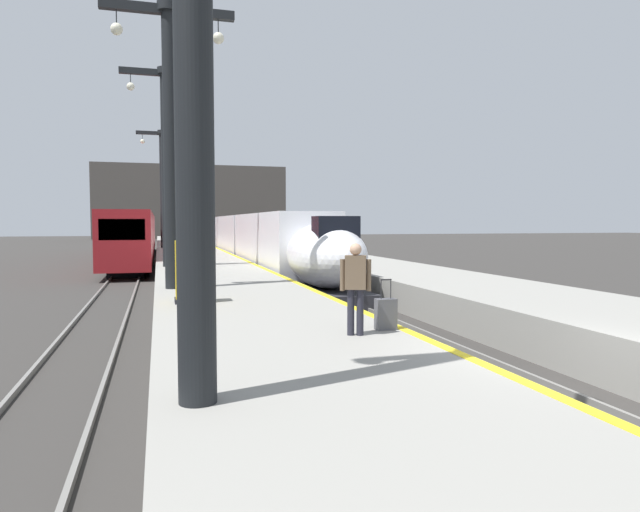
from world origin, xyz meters
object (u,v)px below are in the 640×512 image
(regional_train_adjacent, at_px, (136,234))
(station_column_mid, at_px, (170,117))
(highspeed_train_main, at_px, (226,234))
(rolling_suitcase, at_px, (386,314))
(passenger_near_edge, at_px, (356,282))
(ticket_machine_yellow, at_px, (189,274))
(station_column_far, at_px, (166,148))
(station_column_distant, at_px, (162,178))

(regional_train_adjacent, relative_size, station_column_mid, 4.17)
(highspeed_train_main, distance_m, rolling_suitcase, 44.82)
(passenger_near_edge, xyz_separation_m, ticket_machine_yellow, (-2.69, 5.18, -0.25))
(station_column_mid, bearing_deg, highspeed_train_main, 80.85)
(station_column_far, height_order, rolling_suitcase, station_column_far)
(ticket_machine_yellow, bearing_deg, station_column_mid, 96.03)
(station_column_far, relative_size, rolling_suitcase, 9.34)
(station_column_distant, bearing_deg, highspeed_train_main, 49.95)
(station_column_distant, bearing_deg, station_column_far, -90.00)
(station_column_mid, bearing_deg, regional_train_adjacent, 94.11)
(station_column_far, height_order, ticket_machine_yellow, station_column_far)
(highspeed_train_main, xyz_separation_m, rolling_suitcase, (-2.11, -44.77, -0.62))
(station_column_distant, distance_m, rolling_suitcase, 38.32)
(station_column_mid, xyz_separation_m, rolling_suitcase, (3.79, -8.14, -5.00))
(station_column_mid, distance_m, ticket_machine_yellow, 5.65)
(regional_train_adjacent, xyz_separation_m, passenger_near_edge, (5.24, -39.14, -0.09))
(station_column_far, distance_m, passenger_near_edge, 18.44)
(station_column_distant, height_order, rolling_suitcase, station_column_distant)
(regional_train_adjacent, distance_m, passenger_near_edge, 39.49)
(passenger_near_edge, bearing_deg, station_column_far, 99.79)
(station_column_distant, xyz_separation_m, passenger_near_edge, (3.04, -38.11, -4.71))
(regional_train_adjacent, bearing_deg, passenger_near_edge, -82.37)
(regional_train_adjacent, height_order, station_column_mid, station_column_mid)
(station_column_mid, height_order, passenger_near_edge, station_column_mid)
(station_column_far, height_order, passenger_near_edge, station_column_far)
(highspeed_train_main, height_order, station_column_far, station_column_far)
(highspeed_train_main, bearing_deg, regional_train_adjacent, -143.53)
(regional_train_adjacent, xyz_separation_m, station_column_far, (2.20, -21.52, 4.44))
(regional_train_adjacent, bearing_deg, rolling_suitcase, -81.22)
(station_column_far, relative_size, station_column_distant, 0.96)
(station_column_mid, relative_size, ticket_machine_yellow, 5.48)
(highspeed_train_main, bearing_deg, rolling_suitcase, -92.70)
(passenger_near_edge, distance_m, rolling_suitcase, 1.08)
(highspeed_train_main, xyz_separation_m, regional_train_adjacent, (-8.10, -5.99, 0.15))
(passenger_near_edge, bearing_deg, regional_train_adjacent, 97.63)
(station_column_distant, bearing_deg, station_column_mid, -90.00)
(regional_train_adjacent, relative_size, rolling_suitcase, 37.27)
(highspeed_train_main, relative_size, station_column_distant, 7.86)
(station_column_distant, distance_m, ticket_machine_yellow, 33.30)
(station_column_far, height_order, station_column_distant, station_column_distant)
(rolling_suitcase, bearing_deg, regional_train_adjacent, 98.78)
(station_column_far, bearing_deg, regional_train_adjacent, 95.84)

